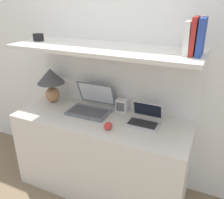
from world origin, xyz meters
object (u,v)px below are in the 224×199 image
Objects in this scene: table_lamp at (51,80)px; book_white at (188,38)px; book_blue at (201,37)px; book_red at (194,36)px; laptop_large at (91,106)px; shelf_gadget at (38,37)px; laptop_small at (144,120)px; router_box at (122,105)px; computer_mouse at (108,126)px.

table_lamp is 1.24m from book_white.
table_lamp is 1.41× the size of book_blue.
book_red reaches higher than book_blue.
table_lamp is at bearing 177.35° from laptop_large.
book_red is at bearing 0.00° from shelf_gadget.
router_box is at bearing 152.08° from laptop_small.
book_white reaches higher than router_box.
table_lamp is 0.39m from shelf_gadget.
book_blue is 1.27m from shelf_gadget.
router_box is 1.63× the size of shelf_gadget.
book_red is 0.04m from book_white.
router_box is (0.66, 0.08, -0.16)m from table_lamp.
shelf_gadget is (-1.26, 0.00, -0.08)m from book_blue.
shelf_gadget is (-0.94, -0.00, 0.56)m from laptop_small.
router_box is at bearing 6.95° from table_lamp.
computer_mouse is 0.82m from book_white.
book_white is at bearing -15.14° from router_box.
book_blue is 0.98× the size of book_red.
computer_mouse is 0.93m from shelf_gadget.
shelf_gadget is (-0.46, -0.03, 0.55)m from laptop_large.
laptop_small is at bearing 179.13° from book_blue.
router_box is 0.89m from shelf_gadget.
shelf_gadget reaches higher than laptop_small.
laptop_small is 2.21× the size of computer_mouse.
book_white is (0.47, 0.18, 0.64)m from computer_mouse.
book_red is at bearing 180.00° from book_blue.
laptop_small is 3.65× the size of shelf_gadget.
computer_mouse is 1.02× the size of router_box.
book_white is at bearing 20.49° from computer_mouse.
laptop_small is at bearing 179.00° from book_red.
computer_mouse is 0.87m from book_blue.
laptop_large is 3.19× the size of computer_mouse.
laptop_large is 1.44× the size of laptop_small.
table_lamp is 1.54× the size of book_white.
laptop_small is 1.08× the size of book_blue.
computer_mouse is (0.26, -0.21, -0.03)m from laptop_large.
table_lamp is 2.89× the size of computer_mouse.
computer_mouse is at bearing -160.81° from book_red.
book_blue is at bearing -2.30° from laptop_large.
computer_mouse is (-0.22, -0.18, -0.01)m from laptop_small.
computer_mouse is 0.53× the size of book_white.
book_red is 1.22m from shelf_gadget.
laptop_small is 0.29m from computer_mouse.
book_blue is 1.09× the size of book_white.
book_red is (0.28, -0.00, 0.64)m from laptop_small.
table_lamp is 1.31m from book_blue.
computer_mouse is 0.49× the size of book_blue.
book_red is at bearing 19.19° from computer_mouse.
table_lamp reaches higher than laptop_large.
laptop_small is 1.18× the size of book_white.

